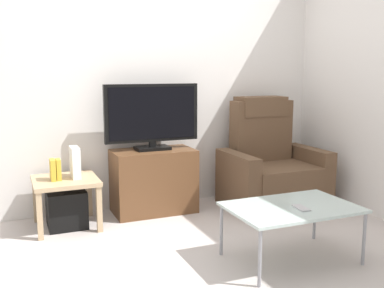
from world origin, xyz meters
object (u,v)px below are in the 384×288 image
side_table (66,186)px  book_leftmost (53,170)px  tv_stand (154,181)px  television (152,115)px  book_middle (58,169)px  game_console (75,162)px  cell_phone (301,208)px  coffee_table (292,209)px  subwoofer_box (67,209)px  recliner_armchair (271,168)px

side_table → book_leftmost: (-0.10, -0.02, 0.16)m
tv_stand → television: television is taller
book_middle → game_console: size_ratio=0.67×
tv_stand → cell_phone: size_ratio=5.13×
coffee_table → subwoofer_box: bearing=136.2°
side_table → subwoofer_box: size_ratio=1.66×
television → book_middle: television is taller
television → cell_phone: (0.59, -1.54, -0.53)m
cell_phone → game_console: bearing=139.9°
television → recliner_armchair: television is taller
cell_phone → tv_stand: bearing=118.0°
television → book_middle: bearing=-170.5°
book_leftmost → coffee_table: (1.49, -1.31, -0.14)m
tv_stand → book_leftmost: bearing=-172.1°
subwoofer_box → coffee_table: bearing=-43.8°
recliner_armchair → book_middle: size_ratio=6.03×
book_middle → coffee_table: bearing=-42.3°
recliner_armchair → television: bearing=163.0°
side_table → book_middle: bearing=-159.8°
side_table → game_console: bearing=6.3°
coffee_table → cell_phone: (0.02, -0.07, 0.03)m
tv_stand → book_middle: (-0.88, -0.13, 0.22)m
side_table → tv_stand: bearing=7.5°
television → book_leftmost: television is taller
tv_stand → game_console: 0.79m
recliner_armchair → side_table: 2.01m
cell_phone → recliner_armchair: bearing=72.5°
television → book_leftmost: size_ratio=5.01×
subwoofer_box → book_leftmost: (-0.10, -0.02, 0.36)m
television → coffee_table: (0.56, -1.46, -0.56)m
book_middle → television: bearing=9.5°
subwoofer_box → book_leftmost: bearing=-168.7°
recliner_armchair → book_middle: bearing=171.4°
recliner_armchair → cell_phone: 1.45m
book_leftmost → game_console: (0.19, 0.03, 0.04)m
coffee_table → cell_phone: bearing=-71.6°
book_leftmost → cell_phone: size_ratio=1.20×
television → subwoofer_box: size_ratio=2.78×
side_table → book_leftmost: book_leftmost is taller
coffee_table → cell_phone: 0.08m
recliner_armchair → game_console: (-1.92, 0.10, 0.19)m
recliner_armchair → book_leftmost: 2.12m
recliner_armchair → side_table: bearing=170.8°
tv_stand → subwoofer_box: bearing=-172.5°
game_console → cell_phone: size_ratio=1.79×
tv_stand → book_leftmost: (-0.93, -0.13, 0.22)m
recliner_armchair → coffee_table: (-0.62, -1.25, 0.00)m
television → coffee_table: 1.66m
side_table → coffee_table: 1.93m
tv_stand → television: (-0.00, 0.02, 0.63)m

